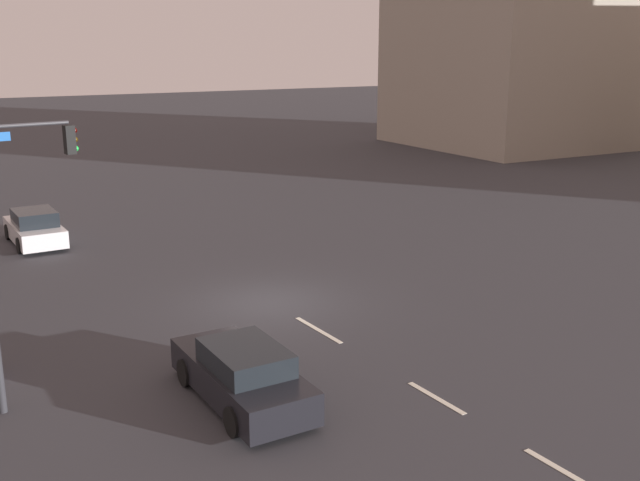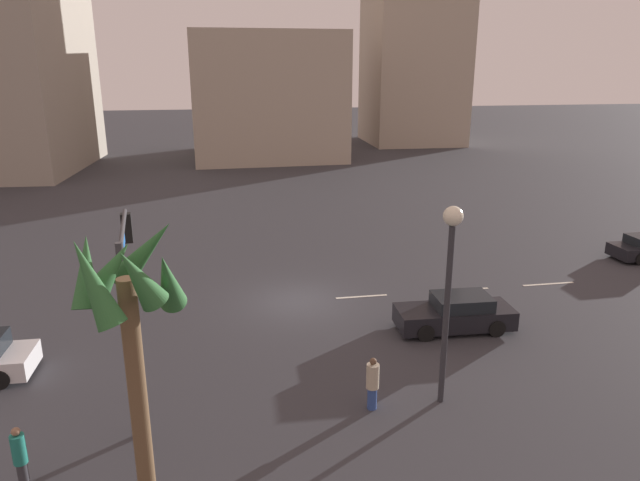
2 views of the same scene
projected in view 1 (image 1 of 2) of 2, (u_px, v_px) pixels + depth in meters
ground_plane at (270, 302)px, 22.96m from camera, size 220.00×220.00×0.00m
lane_stripe_1 at (579, 480)px, 13.49m from camera, size 2.49×0.14×0.01m
lane_stripe_2 at (436, 398)px, 16.66m from camera, size 1.84×0.14×0.01m
lane_stripe_3 at (318, 330)px, 20.69m from camera, size 2.28×0.14×0.01m
car_0 at (242, 375)px, 16.35m from camera, size 4.44×1.91×1.38m
car_2 at (35, 228)px, 29.67m from camera, size 4.18×1.89×1.42m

